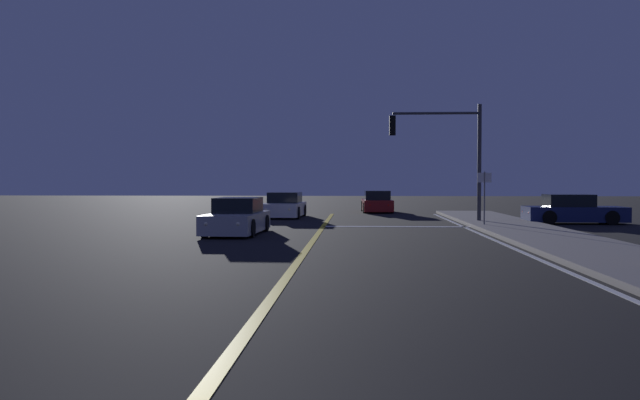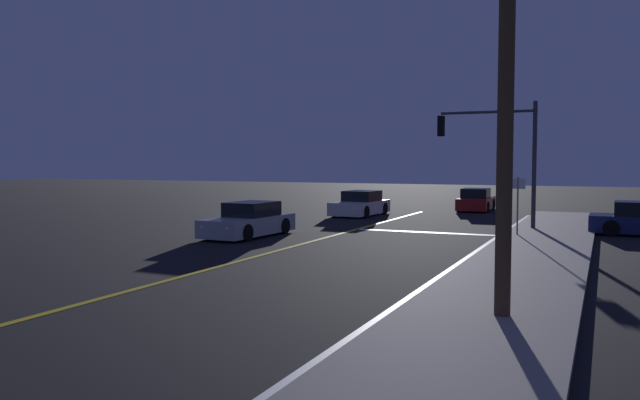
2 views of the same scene
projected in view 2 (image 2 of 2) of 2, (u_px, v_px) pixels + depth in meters
sidewalk_right at (505, 292)px, 13.94m from camera, size 3.20×46.67×0.15m
lane_line_center at (205, 270)px, 17.14m from camera, size 0.20×44.07×0.01m
lane_line_edge_right at (422, 288)px, 14.70m from camera, size 0.16×44.07×0.01m
stop_bar at (428, 232)px, 26.31m from camera, size 6.22×0.50×0.01m
car_parked_curb_white at (360, 205)px, 34.77m from camera, size 2.12×4.48×1.34m
car_following_oncoming_red at (476, 201)px, 38.18m from camera, size 1.97×4.34×1.34m
car_distant_tail_silver at (249, 221)px, 25.03m from camera, size 1.98×4.60×1.34m
traffic_signal_near_right at (497, 144)px, 27.21m from camera, size 4.19×0.28×5.45m
utility_pole_right at (507, 55)px, 11.25m from camera, size 1.40×0.29×9.28m
street_sign_corner at (518, 197)px, 24.28m from camera, size 0.56×0.10×2.34m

